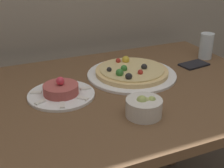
# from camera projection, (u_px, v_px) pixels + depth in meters

# --- Properties ---
(dining_table) EXTENTS (1.34, 0.82, 0.78)m
(dining_table) POSITION_uv_depth(u_px,v_px,m) (102.00, 116.00, 1.19)
(dining_table) COLOR brown
(dining_table) RESTS_ON ground_plane
(pizza_plate) EXTENTS (0.37, 0.37, 0.06)m
(pizza_plate) POSITION_uv_depth(u_px,v_px,m) (131.00, 72.00, 1.28)
(pizza_plate) COLOR white
(pizza_plate) RESTS_ON dining_table
(tartare_plate) EXTENTS (0.24, 0.24, 0.07)m
(tartare_plate) POSITION_uv_depth(u_px,v_px,m) (61.00, 92.00, 1.11)
(tartare_plate) COLOR white
(tartare_plate) RESTS_ON dining_table
(small_bowl) EXTENTS (0.12, 0.12, 0.07)m
(small_bowl) POSITION_uv_depth(u_px,v_px,m) (144.00, 107.00, 0.98)
(small_bowl) COLOR silver
(small_bowl) RESTS_ON dining_table
(drinking_glass) EXTENTS (0.06, 0.06, 0.12)m
(drinking_glass) POSITION_uv_depth(u_px,v_px,m) (206.00, 46.00, 1.46)
(drinking_glass) COLOR silver
(drinking_glass) RESTS_ON dining_table
(napkin) EXTENTS (0.13, 0.09, 0.01)m
(napkin) POSITION_uv_depth(u_px,v_px,m) (194.00, 65.00, 1.39)
(napkin) COLOR black
(napkin) RESTS_ON dining_table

